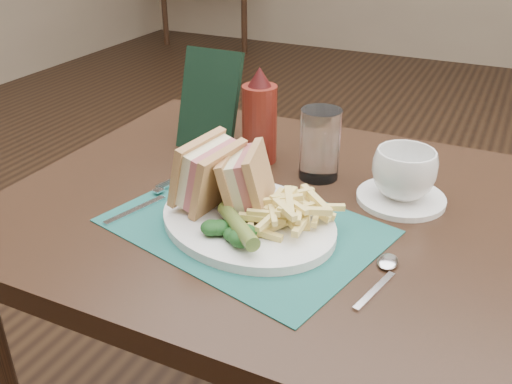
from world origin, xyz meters
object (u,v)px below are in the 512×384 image
(coffee_cup, at_px, (404,174))
(drinking_glass, at_px, (320,144))
(plate, at_px, (248,221))
(sandwich_half_a, at_px, (197,170))
(check_presenter, at_px, (209,101))
(ketchup_bottle, at_px, (260,115))
(table_main, at_px, (272,362))
(placemat, at_px, (245,226))
(saucer, at_px, (401,198))
(sandwich_half_b, at_px, (233,178))

(coffee_cup, distance_m, drinking_glass, 0.16)
(plate, xyz_separation_m, drinking_glass, (0.04, 0.21, 0.06))
(sandwich_half_a, distance_m, check_presenter, 0.27)
(plate, distance_m, ketchup_bottle, 0.27)
(table_main, xyz_separation_m, placemat, (-0.01, -0.10, 0.38))
(coffee_cup, bearing_deg, saucer, 0.00)
(drinking_glass, bearing_deg, coffee_cup, -9.75)
(table_main, xyz_separation_m, ketchup_bottle, (-0.09, 0.13, 0.47))
(table_main, xyz_separation_m, coffee_cup, (0.20, 0.09, 0.43))
(saucer, bearing_deg, check_presenter, 171.08)
(sandwich_half_b, bearing_deg, ketchup_bottle, 90.54)
(table_main, relative_size, check_presenter, 4.44)
(table_main, height_order, placemat, placemat)
(placemat, bearing_deg, saucer, 43.29)
(plate, bearing_deg, placemat, -124.87)
(sandwich_half_a, bearing_deg, drinking_glass, 63.14)
(sandwich_half_a, bearing_deg, table_main, 48.51)
(table_main, relative_size, ketchup_bottle, 4.84)
(sandwich_half_a, height_order, ketchup_bottle, ketchup_bottle)
(drinking_glass, bearing_deg, ketchup_bottle, 171.36)
(table_main, distance_m, saucer, 0.44)
(table_main, bearing_deg, sandwich_half_a, -138.26)
(drinking_glass, height_order, check_presenter, check_presenter)
(table_main, distance_m, plate, 0.40)
(sandwich_half_b, bearing_deg, sandwich_half_a, 171.55)
(plate, bearing_deg, ketchup_bottle, 131.34)
(placemat, distance_m, plate, 0.01)
(coffee_cup, bearing_deg, plate, -136.57)
(check_presenter, bearing_deg, sandwich_half_a, -64.26)
(check_presenter, bearing_deg, coffee_cup, -8.50)
(check_presenter, bearing_deg, placemat, -50.58)
(sandwich_half_a, bearing_deg, check_presenter, 122.08)
(sandwich_half_a, bearing_deg, placemat, -2.09)
(placemat, bearing_deg, drinking_glass, 78.91)
(sandwich_half_a, distance_m, ketchup_bottle, 0.22)
(plate, bearing_deg, coffee_cup, 63.65)
(drinking_glass, height_order, ketchup_bottle, ketchup_bottle)
(sandwich_half_a, bearing_deg, ketchup_bottle, 95.38)
(ketchup_bottle, distance_m, check_presenter, 0.12)
(coffee_cup, distance_m, ketchup_bottle, 0.30)
(table_main, xyz_separation_m, check_presenter, (-0.21, 0.15, 0.47))
(placemat, xyz_separation_m, drinking_glass, (0.04, 0.22, 0.06))
(drinking_glass, bearing_deg, saucer, -9.75)
(drinking_glass, bearing_deg, sandwich_half_b, -110.26)
(saucer, bearing_deg, drinking_glass, 170.25)
(plate, distance_m, sandwich_half_b, 0.07)
(plate, height_order, sandwich_half_b, sandwich_half_b)
(placemat, height_order, coffee_cup, coffee_cup)
(sandwich_half_b, relative_size, drinking_glass, 0.80)
(placemat, distance_m, ketchup_bottle, 0.27)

